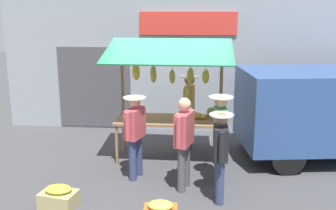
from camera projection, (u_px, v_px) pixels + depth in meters
name	position (u px, v px, depth m)	size (l,w,h in m)	color
ground_plane	(169.00, 159.00, 8.44)	(40.00, 40.00, 0.00)	#424244
street_backdrop	(176.00, 65.00, 10.17)	(9.00, 0.30, 3.40)	#8C939E
market_stall	(171.00, 87.00, 8.11)	(2.50, 1.46, 2.50)	olive
vendor_with_sunhat	(189.00, 105.00, 8.90)	(0.44, 0.71, 1.69)	#232328
shopper_with_shopping_bag	(184.00, 137.00, 6.82)	(0.34, 0.69, 1.65)	#4C4C51
shopper_in_grey_tee	(220.00, 150.00, 6.40)	(0.39, 0.66, 1.52)	navy
shopper_in_striped_shirt	(220.00, 132.00, 7.05)	(0.43, 0.71, 1.66)	#4C4C51
shopper_with_ponytail	(135.00, 130.00, 7.30)	(0.41, 0.66, 1.59)	navy
produce_crate_near	(59.00, 197.00, 6.37)	(0.63, 0.51, 0.36)	tan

